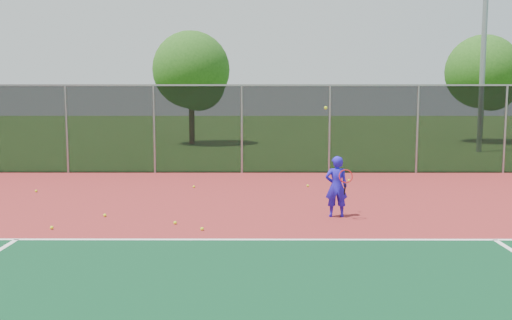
% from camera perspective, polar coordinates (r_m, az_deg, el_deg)
% --- Properties ---
extents(ground, '(120.00, 120.00, 0.00)m').
position_cam_1_polar(ground, '(8.33, 17.81, -13.07)').
color(ground, '#294F16').
rests_on(ground, ground).
extents(court_apron, '(30.00, 20.00, 0.02)m').
position_cam_1_polar(court_apron, '(10.16, 14.36, -9.28)').
color(court_apron, maroon).
rests_on(court_apron, ground).
extents(fence_back, '(30.00, 0.06, 3.03)m').
position_cam_1_polar(fence_back, '(19.65, 7.36, 3.18)').
color(fence_back, black).
rests_on(fence_back, court_apron).
extents(tennis_player, '(0.59, 0.58, 2.46)m').
position_cam_1_polar(tennis_player, '(12.78, 8.05, -2.62)').
color(tennis_player, '#2216D0').
rests_on(tennis_player, court_apron).
extents(practice_ball_0, '(0.07, 0.07, 0.07)m').
position_cam_1_polar(practice_ball_0, '(12.17, -8.09, -6.23)').
color(practice_ball_0, '#D6F01B').
rests_on(practice_ball_0, court_apron).
extents(practice_ball_1, '(0.07, 0.07, 0.07)m').
position_cam_1_polar(practice_ball_1, '(16.99, -21.13, -2.91)').
color(practice_ball_1, '#D6F01B').
rests_on(practice_ball_1, court_apron).
extents(practice_ball_2, '(0.07, 0.07, 0.07)m').
position_cam_1_polar(practice_ball_2, '(12.35, -19.75, -6.38)').
color(practice_ball_2, '#D6F01B').
rests_on(practice_ball_2, court_apron).
extents(practice_ball_3, '(0.07, 0.07, 0.07)m').
position_cam_1_polar(practice_ball_3, '(16.80, 5.20, -2.58)').
color(practice_ball_3, '#D6F01B').
rests_on(practice_ball_3, court_apron).
extents(practice_ball_4, '(0.07, 0.07, 0.07)m').
position_cam_1_polar(practice_ball_4, '(13.21, -14.88, -5.36)').
color(practice_ball_4, '#D6F01B').
rests_on(practice_ball_4, court_apron).
extents(practice_ball_5, '(0.07, 0.07, 0.07)m').
position_cam_1_polar(practice_ball_5, '(16.67, -6.23, -2.66)').
color(practice_ball_5, '#D6F01B').
rests_on(practice_ball_5, court_apron).
extents(practice_ball_7, '(0.07, 0.07, 0.07)m').
position_cam_1_polar(practice_ball_7, '(11.58, -5.41, -6.87)').
color(practice_ball_7, '#D6F01B').
rests_on(practice_ball_7, court_apron).
extents(practice_ball_8, '(0.07, 0.07, 0.07)m').
position_cam_1_polar(practice_ball_8, '(17.99, 9.27, -2.02)').
color(practice_ball_8, '#D6F01B').
rests_on(practice_ball_8, court_apron).
extents(tree_back_left, '(4.09, 4.09, 6.01)m').
position_cam_1_polar(tree_back_left, '(30.65, -6.34, 8.61)').
color(tree_back_left, '#322412').
rests_on(tree_back_left, ground).
extents(tree_back_mid, '(4.03, 4.03, 5.91)m').
position_cam_1_polar(tree_back_mid, '(33.91, 21.92, 7.88)').
color(tree_back_mid, '#322412').
rests_on(tree_back_mid, ground).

